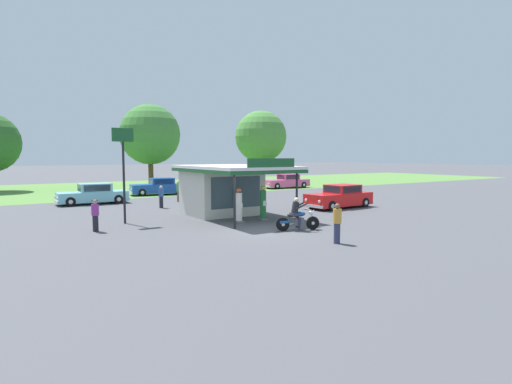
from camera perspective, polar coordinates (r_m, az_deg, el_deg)
ground_plane at (r=19.87m, az=0.68°, el=-5.28°), size 300.00×300.00×0.00m
grass_verge_strip at (r=47.66m, az=-19.70°, el=0.45°), size 120.00×24.00×0.01m
service_station_kiosk at (r=24.98m, az=-4.35°, el=0.80°), size 4.73×7.38×3.41m
gas_pump_nearside at (r=22.08m, az=-2.35°, el=-2.03°), size 0.44×0.44×1.85m
gas_pump_offside at (r=22.89m, az=0.97°, el=-1.70°), size 0.44×0.44×1.92m
motorcycle_with_rider at (r=19.85m, az=5.67°, el=-3.40°), size 2.09×0.88×1.58m
featured_classic_sedan at (r=28.93m, az=11.37°, el=-0.70°), size 5.21×2.25×1.57m
parked_car_back_row_centre at (r=32.88m, az=-21.42°, el=-0.32°), size 5.06×2.01×1.51m
parked_car_back_row_far_left at (r=40.79m, az=-4.46°, el=0.96°), size 5.34×3.26×1.51m
parked_car_back_row_centre_left at (r=38.87m, az=-12.92°, el=0.66°), size 5.62×2.56×1.52m
parked_car_back_row_right at (r=45.88m, az=4.19°, el=1.42°), size 5.50×2.03×1.54m
bystander_leaning_by_kiosk at (r=20.88m, az=-21.17°, el=-2.92°), size 0.34×0.34×1.49m
bystander_chatting_near_pumps at (r=32.51m, az=-10.55°, el=0.15°), size 0.34×0.34×1.60m
bystander_standing_back_lot at (r=17.12m, az=11.06°, el=-4.12°), size 0.34×0.34×1.63m
bystander_strolling_foreground at (r=28.93m, az=-12.87°, el=-0.58°), size 0.34×0.34×1.53m
tree_oak_centre at (r=58.31m, az=0.67°, el=7.60°), size 7.16×7.16×9.77m
tree_oak_far_left at (r=50.41m, az=-14.50°, el=7.47°), size 6.98×6.98×9.50m
roadside_pole_sign at (r=22.67m, az=-17.73°, el=4.34°), size 1.10×0.12×4.97m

